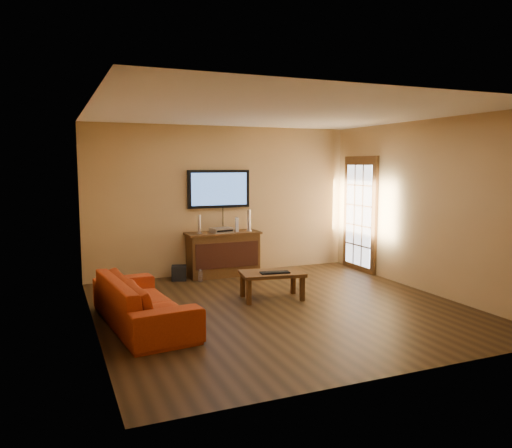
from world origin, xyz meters
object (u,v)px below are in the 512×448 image
subwoofer (179,273)px  media_console (223,254)px  coffee_table (272,276)px  speaker_right (249,221)px  sofa (143,293)px  keyboard (275,272)px  speaker_left (199,225)px  game_console (237,224)px  bottle (200,276)px  av_receiver (222,230)px  television (219,189)px

subwoofer → media_console: bearing=18.3°
coffee_table → speaker_right: bearing=79.3°
sofa → subwoofer: sofa is taller
speaker_right → keyboard: speaker_right is taller
sofa → speaker_left: speaker_left is taller
media_console → speaker_left: size_ratio=4.05×
game_console → bottle: (-0.79, -0.32, -0.82)m
media_console → coffee_table: bearing=-84.9°
game_console → keyboard: 1.97m
coffee_table → keyboard: size_ratio=2.22×
speaker_left → game_console: (0.72, 0.04, -0.03)m
speaker_left → bottle: speaker_left is taller
coffee_table → speaker_right: size_ratio=2.55×
av_receiver → game_console: game_console is taller
coffee_table → speaker_left: 1.96m
television → sofa: (-1.84, -2.47, -1.15)m
media_console → keyboard: bearing=-85.0°
game_console → keyboard: (-0.11, -1.90, -0.50)m
sofa → speaker_left: 2.69m
media_console → game_console: bearing=5.6°
av_receiver → bottle: av_receiver is taller
coffee_table → keyboard: keyboard is taller
subwoofer → keyboard: size_ratio=0.56×
speaker_right → game_console: bearing=164.9°
television → sofa: size_ratio=0.56×
media_console → subwoofer: 0.87m
av_receiver → subwoofer: size_ratio=1.48×
keyboard → game_console: bearing=86.7°
bottle → keyboard: 1.75m
av_receiver → bottle: 0.92m
bottle → speaker_left: bearing=75.1°
coffee_table → subwoofer: bearing=119.5°
speaker_right → bottle: (-1.01, -0.27, -0.88)m
bottle → keyboard: (0.68, -1.58, 0.32)m
media_console → keyboard: 1.88m
television → av_receiver: size_ratio=3.13×
television → speaker_right: size_ratio=2.97×
media_console → sofa: 2.91m
media_console → speaker_left: bearing=-177.9°
television → subwoofer: size_ratio=4.63×
coffee_table → av_receiver: bearing=96.3°
av_receiver → bottle: (-0.48, -0.27, -0.74)m
speaker_right → av_receiver: 0.54m
av_receiver → subwoofer: (-0.79, -0.01, -0.71)m
speaker_right → subwoofer: speaker_right is taller
speaker_right → bottle: size_ratio=1.80×
television → media_console: bearing=-90.0°
keyboard → subwoofer: bearing=118.4°
television → keyboard: 2.39m
speaker_right → bottle: 1.36m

